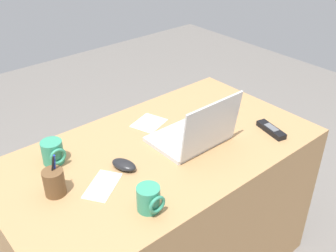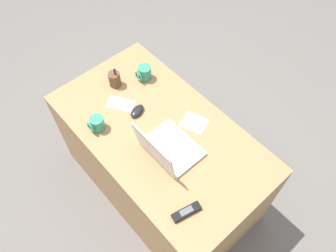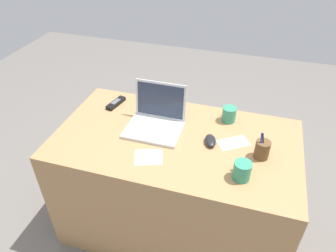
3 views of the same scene
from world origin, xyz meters
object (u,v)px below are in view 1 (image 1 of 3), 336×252
object	(u,v)px
coffee_mug_tall	(149,199)
computer_mouse	(124,165)
pen_holder	(54,182)
coffee_mug_white	(53,152)
cordless_phone	(271,130)
laptop	(195,134)

from	to	relation	value
coffee_mug_tall	computer_mouse	bearing A→B (deg)	-104.84
pen_holder	coffee_mug_tall	bearing A→B (deg)	126.32
computer_mouse	pen_holder	xyz separation A→B (m)	(0.27, -0.04, 0.03)
computer_mouse	coffee_mug_white	size ratio (longest dim) A/B	1.12
coffee_mug_white	coffee_mug_tall	bearing A→B (deg)	105.25
computer_mouse	cordless_phone	size ratio (longest dim) A/B	0.67
laptop	cordless_phone	world-z (taller)	laptop
laptop	pen_holder	bearing A→B (deg)	-8.41
coffee_mug_white	cordless_phone	xyz separation A→B (m)	(-0.84, 0.42, -0.04)
coffee_mug_white	pen_holder	bearing A→B (deg)	65.18
computer_mouse	coffee_mug_tall	bearing A→B (deg)	58.35
coffee_mug_white	laptop	bearing A→B (deg)	152.97
coffee_mug_tall	cordless_phone	xyz separation A→B (m)	(-0.71, -0.04, -0.03)
coffee_mug_tall	cordless_phone	world-z (taller)	coffee_mug_tall
computer_mouse	pen_holder	distance (m)	0.27
computer_mouse	coffee_mug_tall	size ratio (longest dim) A/B	1.16
laptop	coffee_mug_tall	size ratio (longest dim) A/B	3.38
cordless_phone	coffee_mug_white	bearing A→B (deg)	-26.46
computer_mouse	laptop	bearing A→B (deg)	154.18
laptop	coffee_mug_tall	xyz separation A→B (m)	(0.39, 0.19, -0.00)
laptop	computer_mouse	distance (m)	0.33
coffee_mug_tall	coffee_mug_white	bearing A→B (deg)	-74.75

